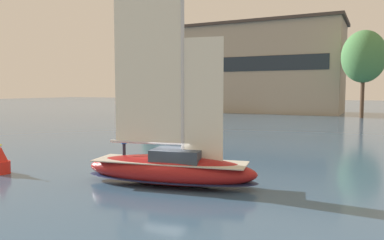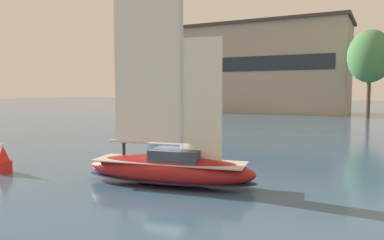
{
  "view_description": "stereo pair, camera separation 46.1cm",
  "coord_description": "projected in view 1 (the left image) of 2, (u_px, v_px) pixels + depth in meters",
  "views": [
    {
      "loc": [
        10.88,
        -18.91,
        5.61
      ],
      "look_at": [
        0.0,
        3.0,
        3.63
      ],
      "focal_mm": 35.0,
      "sensor_mm": 36.0,
      "label": 1
    },
    {
      "loc": [
        11.3,
        -18.7,
        5.61
      ],
      "look_at": [
        0.0,
        3.0,
        3.63
      ],
      "focal_mm": 35.0,
      "sensor_mm": 36.0,
      "label": 2
    }
  ],
  "objects": [
    {
      "name": "ground_plane",
      "position": [
        170.0,
        185.0,
        22.16
      ],
      "size": [
        400.0,
        400.0,
        0.0
      ],
      "primitive_type": "plane",
      "color": "#385675"
    },
    {
      "name": "waterfront_building",
      "position": [
        255.0,
        69.0,
        95.39
      ],
      "size": [
        43.26,
        18.32,
        21.9
      ],
      "color": "tan",
      "rests_on": "ground"
    },
    {
      "name": "tree_shore_left",
      "position": [
        154.0,
        74.0,
        100.76
      ],
      "size": [
        6.86,
        6.86,
        14.12
      ],
      "color": "#4C3828",
      "rests_on": "ground"
    },
    {
      "name": "tree_shore_center",
      "position": [
        364.0,
        57.0,
        73.54
      ],
      "size": [
        8.4,
        8.4,
        17.28
      ],
      "color": "#4C3828",
      "rests_on": "ground"
    },
    {
      "name": "sailboat_main",
      "position": [
        170.0,
        166.0,
        22.06
      ],
      "size": [
        10.82,
        4.72,
        14.38
      ],
      "color": "maroon",
      "rests_on": "ground"
    },
    {
      "name": "sailboat_moored_mid_channel",
      "position": [
        165.0,
        126.0,
        50.64
      ],
      "size": [
        6.47,
        6.22,
        9.66
      ],
      "color": "navy",
      "rests_on": "ground"
    },
    {
      "name": "sailboat_moored_far_slip",
      "position": [
        155.0,
        112.0,
        82.41
      ],
      "size": [
        6.86,
        6.7,
        10.31
      ],
      "color": "maroon",
      "rests_on": "ground"
    },
    {
      "name": "channel_buoy",
      "position": [
        1.0,
        162.0,
        25.01
      ],
      "size": [
        1.11,
        1.11,
        2.0
      ],
      "color": "red",
      "rests_on": "ground"
    }
  ]
}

